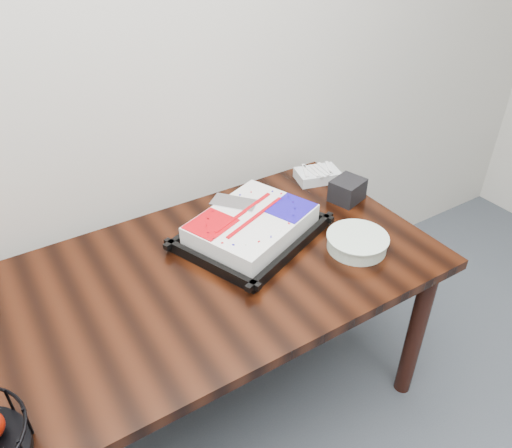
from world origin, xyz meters
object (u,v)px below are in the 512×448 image
table (189,297)px  cake_tray (252,227)px  napkin_box (347,190)px  plate_stack (357,242)px

table → cake_tray: bearing=15.3°
table → napkin_box: size_ratio=13.66×
plate_stack → napkin_box: size_ratio=1.73×
cake_tray → napkin_box: size_ratio=4.63×
table → napkin_box: bearing=7.2°
table → cake_tray: 0.35m
plate_stack → napkin_box: 0.34m
table → plate_stack: size_ratio=7.88×
table → cake_tray: size_ratio=2.95×
napkin_box → plate_stack: bearing=-124.6°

